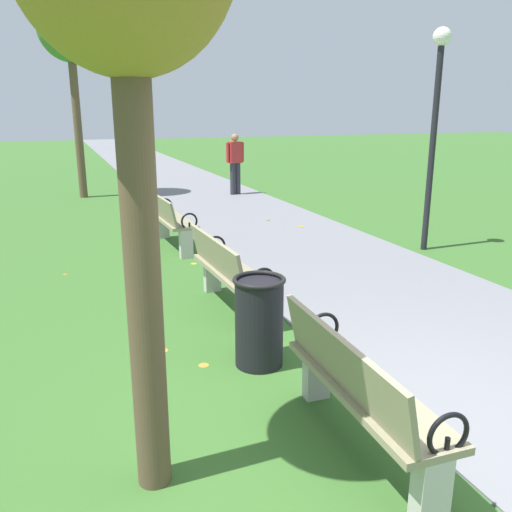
# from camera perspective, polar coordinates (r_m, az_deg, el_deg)

# --- Properties ---
(ground_plane) EXTENTS (80.00, 80.00, 0.00)m
(ground_plane) POSITION_cam_1_polar(r_m,az_deg,el_deg) (4.19, 17.10, -18.28)
(ground_plane) COLOR #386628
(paved_walkway) EXTENTS (3.15, 44.00, 0.02)m
(paved_walkway) POSITION_cam_1_polar(r_m,az_deg,el_deg) (21.16, -10.40, 9.11)
(paved_walkway) COLOR slate
(paved_walkway) RESTS_ON ground
(park_bench_1) EXTENTS (0.52, 1.61, 0.90)m
(park_bench_1) POSITION_cam_1_polar(r_m,az_deg,el_deg) (3.72, 10.89, -13.73)
(park_bench_1) COLOR gray
(park_bench_1) RESTS_ON ground
(park_bench_2) EXTENTS (0.53, 1.62, 0.90)m
(park_bench_2) POSITION_cam_1_polar(r_m,az_deg,el_deg) (6.11, -3.07, -1.63)
(park_bench_2) COLOR gray
(park_bench_2) RESTS_ON ground
(park_bench_3) EXTENTS (0.55, 1.62, 0.90)m
(park_bench_3) POSITION_cam_1_polar(r_m,az_deg,el_deg) (9.08, -9.21, 3.89)
(park_bench_3) COLOR gray
(park_bench_3) RESTS_ON ground
(tree_2) EXTENTS (1.58, 1.58, 5.13)m
(tree_2) POSITION_cam_1_polar(r_m,az_deg,el_deg) (14.95, -19.38, 21.98)
(tree_2) COLOR brown
(tree_2) RESTS_ON ground
(pedestrian_walking) EXTENTS (0.52, 0.27, 1.62)m
(pedestrian_walking) POSITION_cam_1_polar(r_m,az_deg,el_deg) (14.56, -2.25, 10.17)
(pedestrian_walking) COLOR #2D2D38
(pedestrian_walking) RESTS_ON paved_walkway
(trash_bin) EXTENTS (0.48, 0.48, 0.84)m
(trash_bin) POSITION_cam_1_polar(r_m,az_deg,el_deg) (4.86, 0.34, -7.01)
(trash_bin) COLOR black
(trash_bin) RESTS_ON ground
(lamp_post) EXTENTS (0.28, 0.28, 3.48)m
(lamp_post) POSITION_cam_1_polar(r_m,az_deg,el_deg) (9.10, 18.73, 14.89)
(lamp_post) COLOR black
(lamp_post) RESTS_ON ground
(scattered_leaves) EXTENTS (4.96, 8.68, 0.02)m
(scattered_leaves) POSITION_cam_1_polar(r_m,az_deg,el_deg) (6.21, 8.50, -6.11)
(scattered_leaves) COLOR brown
(scattered_leaves) RESTS_ON ground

